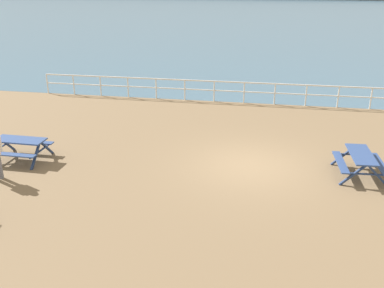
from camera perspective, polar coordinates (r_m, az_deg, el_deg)
ground_plane at (r=15.44m, az=7.58°, el=-3.15°), size 30.00×24.00×0.20m
sea_band at (r=67.07m, az=10.10°, el=15.96°), size 142.00×90.00×0.01m
seaward_railing at (r=22.49m, az=8.76°, el=7.02°), size 23.07×0.07×1.08m
picnic_table_near_right at (r=16.68m, az=-21.40°, el=-0.04°), size 1.83×1.58×0.80m
picnic_table_mid_centre at (r=15.34m, az=21.06°, el=-1.86°), size 1.62×1.87×0.80m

